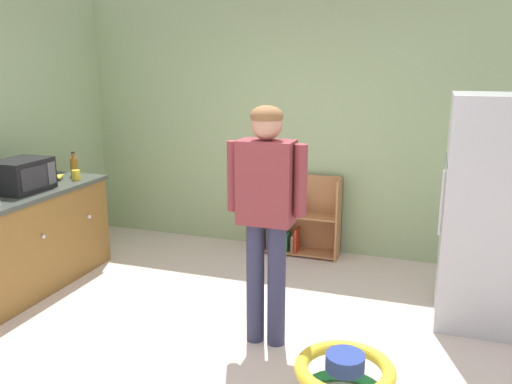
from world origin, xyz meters
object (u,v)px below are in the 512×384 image
Objects in this scene: microwave at (22,175)px; amber_bottle at (74,166)px; refrigerator at (491,213)px; banana_bunch at (58,177)px; baby_walker at (344,379)px; yellow_cup at (76,175)px; standing_person at (266,204)px; kitchen_counter at (15,245)px; bookshelf at (297,220)px.

amber_bottle is (0.04, 0.66, -0.04)m from microwave.
refrigerator is 11.24× the size of banana_bunch.
amber_bottle reaches higher than baby_walker.
microwave is 0.56m from yellow_cup.
kitchen_counter is at bearing 177.72° from standing_person.
baby_walker is at bearing -25.91° from amber_bottle.
standing_person is 10.90× the size of banana_bunch.
amber_bottle is 0.19m from yellow_cup.
refrigerator is 3.71× the size of microwave.
refrigerator reaches higher than baby_walker.
banana_bunch is 0.64× the size of amber_bottle.
baby_walker is at bearing -22.69° from banana_bunch.
refrigerator is 2.95× the size of baby_walker.
microwave is at bearing -88.39° from banana_bunch.
microwave is (-2.08, -1.63, 0.67)m from bookshelf.
baby_walker is at bearing -24.67° from yellow_cup.
baby_walker is at bearing -69.10° from bookshelf.
microwave is at bearing -170.84° from refrigerator.
baby_walker is at bearing -14.52° from microwave.
refrigerator is 2.09× the size of bookshelf.
yellow_cup is (-3.69, -0.09, 0.06)m from refrigerator.
bookshelf is at bearing 29.74° from yellow_cup.
refrigerator is 1.03× the size of standing_person.
amber_bottle is (-3.81, 0.04, 0.11)m from refrigerator.
banana_bunch is (-0.01, 0.64, 0.48)m from kitchen_counter.
standing_person is 2.47m from amber_bottle.
bookshelf is 1.77× the size of microwave.
bookshelf is 2.58m from baby_walker.
refrigerator is 1.79m from baby_walker.
banana_bunch is at bearing -177.95° from refrigerator.
amber_bottle reaches higher than bookshelf.
refrigerator is at bearing -29.56° from bookshelf.
baby_walker is (0.67, -0.53, -0.89)m from standing_person.
standing_person is 7.02× the size of amber_bottle.
yellow_cup is at bearing -150.26° from bookshelf.
banana_bunch reaches higher than kitchen_counter.
refrigerator is at bearing 29.75° from standing_person.
microwave is (0.00, 0.15, 0.59)m from kitchen_counter.
microwave is at bearing -93.16° from amber_bottle.
microwave is at bearing -106.75° from yellow_cup.
banana_bunch is at bearing 90.80° from kitchen_counter.
standing_person is at bearing -19.65° from yellow_cup.
kitchen_counter is at bearing -168.62° from refrigerator.
baby_walker is 3.22m from microwave.
microwave is 0.66m from amber_bottle.
yellow_cup reaches higher than kitchen_counter.
banana_bunch is at bearing -165.41° from yellow_cup.
microwave is 0.50m from banana_bunch.
banana_bunch is at bearing -151.37° from bookshelf.
yellow_cup is (0.16, 0.53, -0.09)m from microwave.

